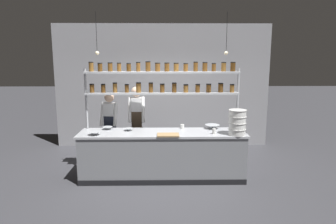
% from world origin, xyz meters
% --- Properties ---
extents(ground_plane, '(40.00, 40.00, 0.00)m').
position_xyz_m(ground_plane, '(0.00, 0.00, 0.00)').
color(ground_plane, '#3D3D42').
extents(back_wall, '(5.58, 0.12, 3.19)m').
position_xyz_m(back_wall, '(0.00, 2.28, 1.59)').
color(back_wall, '#939399').
rests_on(back_wall, ground_plane).
extents(prep_counter, '(3.18, 0.76, 0.92)m').
position_xyz_m(prep_counter, '(0.00, -0.00, 0.46)').
color(prep_counter, gray).
rests_on(prep_counter, ground_plane).
extents(spice_shelf_unit, '(3.06, 0.28, 2.26)m').
position_xyz_m(spice_shelf_unit, '(0.01, 0.33, 1.83)').
color(spice_shelf_unit, '#ADAFB5').
rests_on(spice_shelf_unit, ground_plane).
extents(chef_left, '(0.39, 0.31, 1.60)m').
position_xyz_m(chef_left, '(-1.13, 0.72, 0.91)').
color(chef_left, black).
rests_on(chef_left, ground_plane).
extents(chef_center, '(0.37, 0.31, 1.72)m').
position_xyz_m(chef_center, '(-0.56, 0.80, 1.00)').
color(chef_center, black).
rests_on(chef_center, ground_plane).
extents(container_stack, '(0.32, 0.32, 0.47)m').
position_xyz_m(container_stack, '(1.37, -0.24, 1.16)').
color(container_stack, white).
rests_on(container_stack, prep_counter).
extents(cutting_board, '(0.40, 0.26, 0.02)m').
position_xyz_m(cutting_board, '(0.11, -0.26, 0.93)').
color(cutting_board, '#A88456').
rests_on(cutting_board, prep_counter).
extents(prep_bowl_near_left, '(0.29, 0.29, 0.08)m').
position_xyz_m(prep_bowl_near_left, '(1.00, 0.27, 0.96)').
color(prep_bowl_near_left, '#B2B7BC').
rests_on(prep_bowl_near_left, prep_counter).
extents(prep_bowl_center_front, '(0.22, 0.22, 0.06)m').
position_xyz_m(prep_bowl_center_front, '(-1.25, -0.21, 0.95)').
color(prep_bowl_center_front, '#B2B7BC').
rests_on(prep_bowl_center_front, prep_counter).
extents(prep_bowl_center_back, '(0.18, 0.18, 0.05)m').
position_xyz_m(prep_bowl_center_back, '(-0.66, 0.12, 0.94)').
color(prep_bowl_center_back, '#B2B7BC').
rests_on(prep_bowl_center_back, prep_counter).
extents(prep_bowl_near_right, '(0.20, 0.20, 0.05)m').
position_xyz_m(prep_bowl_near_right, '(-1.09, 0.24, 0.95)').
color(prep_bowl_near_right, '#B2B7BC').
rests_on(prep_bowl_near_right, prep_counter).
extents(serving_cup_front, '(0.07, 0.07, 0.10)m').
position_xyz_m(serving_cup_front, '(0.96, -0.17, 0.97)').
color(serving_cup_front, silver).
rests_on(serving_cup_front, prep_counter).
extents(serving_cup_by_board, '(0.08, 0.08, 0.09)m').
position_xyz_m(serving_cup_by_board, '(0.40, 0.27, 0.96)').
color(serving_cup_by_board, silver).
rests_on(serving_cup_by_board, prep_counter).
extents(pendant_light_row, '(2.43, 0.07, 0.77)m').
position_xyz_m(pendant_light_row, '(-0.00, 0.00, 2.45)').
color(pendant_light_row, black).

